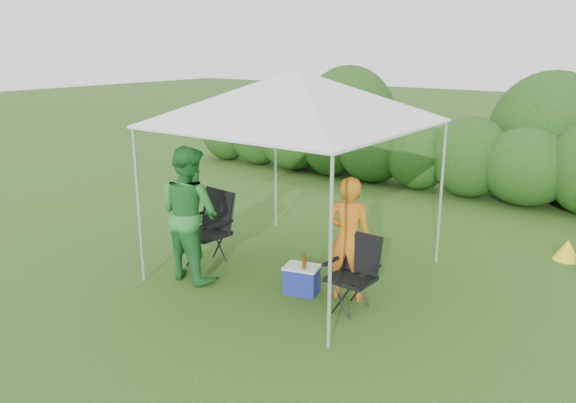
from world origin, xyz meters
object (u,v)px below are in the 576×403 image
Objects in this scene: chair_right at (355,268)px; chair_left at (211,223)px; canopy at (296,97)px; man at (349,239)px; woman at (189,213)px; cooler at (302,279)px.

chair_right is 2.46m from chair_left.
canopy is 1.94× the size of man.
chair_right is 2.39m from woman.
chair_left reaches higher than chair_right.
canopy is 2.12m from woman.
cooler is (-0.76, -0.03, -0.34)m from chair_right.
chair_right reaches higher than cooler.
chair_right is at bearing -164.91° from woman.
chair_left is 2.12× the size of cooler.
cooler is (1.54, 0.48, -0.74)m from woman.
canopy is 2.36m from chair_right.
woman is at bearing -178.12° from cooler.
man reaches higher than chair_right.
cooler is (-0.55, -0.22, -0.61)m from man.
chair_left is at bearing -12.59° from man.
man is at bearing 9.53° from chair_left.
man is at bearing 6.58° from cooler.
canopy reaches higher than chair_left.
chair_right is at bearing 4.77° from chair_left.
man is at bearing 139.72° from chair_right.
chair_right is 0.84m from cooler.
cooler is at bearing -48.18° from canopy.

